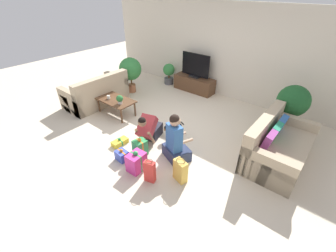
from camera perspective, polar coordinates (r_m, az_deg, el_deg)
ground_plane at (r=5.41m, az=-0.80°, el=-0.75°), size 16.00×16.00×0.00m
wall_back at (r=6.94m, az=13.96°, el=17.78°), size 8.40×0.06×2.60m
sofa_left at (r=6.77m, az=-17.65°, el=7.85°), size 0.94×1.70×0.87m
sofa_right at (r=4.82m, az=25.96°, el=-4.74°), size 0.94×1.70×0.87m
coffee_table at (r=6.02m, az=-13.12°, el=6.19°), size 1.04×0.58×0.42m
tv_console at (r=7.37m, az=6.66°, el=10.55°), size 1.32×0.45×0.46m
tv at (r=7.18m, az=6.95°, el=14.70°), size 0.97×0.20×0.74m
potted_plant_corner_left at (r=7.18m, az=-9.55°, el=13.88°), size 0.68×0.68×1.09m
potted_plant_back_left at (r=7.83m, az=0.22°, el=13.44°), size 0.40×0.40×0.70m
potted_plant_corner_right at (r=5.69m, az=29.09°, el=5.12°), size 0.69×0.69×1.13m
person_kneeling at (r=4.86m, az=-4.77°, el=-0.64°), size 0.51×0.81×0.75m
person_sitting at (r=4.35m, az=1.95°, el=-4.21°), size 0.63×0.60×1.00m
dog at (r=5.02m, az=1.33°, el=-0.42°), size 0.27×0.52×0.35m
gift_box_a at (r=4.58m, az=-7.09°, el=-5.45°), size 0.26×0.29×0.40m
gift_box_b at (r=5.00m, az=-12.12°, el=-3.98°), size 0.20×0.37×0.16m
gift_box_c at (r=4.55m, az=-11.64°, el=-7.32°), size 0.25×0.21×0.26m
gift_box_d at (r=4.24m, az=-8.04°, el=-8.98°), size 0.27×0.34×0.43m
gift_bag_a at (r=3.99m, az=3.16°, el=-11.23°), size 0.28×0.20×0.45m
gift_bag_b at (r=3.98m, az=-4.66°, el=-11.41°), size 0.21×0.15×0.45m
mug at (r=6.07m, az=-14.86°, el=7.10°), size 0.12×0.08×0.09m
tabletop_plant at (r=5.71m, az=-12.18°, el=6.70°), size 0.17×0.17×0.22m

